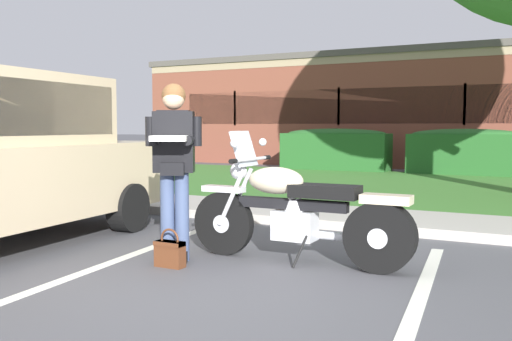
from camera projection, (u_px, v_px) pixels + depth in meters
ground_plane at (202, 289)px, 4.58m from camera, size 140.00×140.00×0.00m
curb_strip at (332, 224)px, 7.24m from camera, size 60.00×0.20×0.12m
concrete_walk at (353, 216)px, 8.00m from camera, size 60.00×1.50×0.08m
grass_lawn at (419, 188)px, 11.88m from camera, size 60.00×7.29×0.06m
stall_stripe_0 at (102, 265)px, 5.33m from camera, size 0.58×4.39×0.01m
stall_stripe_1 at (414, 312)px, 4.00m from camera, size 0.58×4.39×0.01m
motorcycle at (305, 212)px, 5.38m from camera, size 2.24×0.82×1.26m
rider_person at (174, 157)px, 5.45m from camera, size 0.59×0.67×1.70m
handbag at (170, 251)px, 5.27m from camera, size 0.28×0.13×0.36m
hedge_left at (335, 149)px, 16.52m from camera, size 3.12×0.90×1.24m
hedge_center_left at (465, 151)px, 14.87m from camera, size 2.88×0.90×1.24m
brick_building at (485, 111)px, 21.16m from camera, size 22.57×10.94×3.72m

